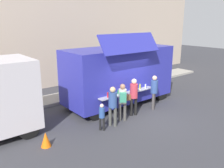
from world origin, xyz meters
TOP-DOWN VIEW (x-y plane):
  - ground_plane at (0.00, 0.00)m, footprint 60.00×60.00m
  - curb_strip at (-3.71, 4.76)m, footprint 28.00×1.60m
  - building_behind at (-2.71, 8.66)m, footprint 32.00×2.40m
  - food_truck_main at (0.30, 2.14)m, footprint 5.89×2.94m
  - traffic_cone_orange at (-4.69, 0.31)m, footprint 0.36×0.36m
  - trash_bin at (3.88, 4.46)m, footprint 0.60×0.60m
  - customer_front_ordering at (-0.29, 0.44)m, footprint 0.58×0.37m
  - customer_mid_with_backpack at (-1.12, 0.26)m, footprint 0.51×0.55m
  - customer_rear_waiting at (-1.76, 0.15)m, footprint 0.35×0.35m
  - customer_extra_browsing at (1.11, 0.40)m, footprint 0.35×0.35m
  - child_near_queue at (-2.37, 0.10)m, footprint 0.23×0.23m

SIDE VIEW (x-z plane):
  - ground_plane at x=0.00m, z-range 0.00..0.00m
  - curb_strip at x=-3.71m, z-range 0.00..0.15m
  - traffic_cone_orange at x=-4.69m, z-range 0.00..0.55m
  - trash_bin at x=3.88m, z-range 0.00..0.98m
  - child_near_queue at x=-2.37m, z-range 0.11..1.26m
  - customer_rear_waiting at x=-1.76m, z-range 0.17..1.90m
  - customer_extra_browsing at x=1.11m, z-range 0.17..1.90m
  - customer_mid_with_backpack at x=-1.12m, z-range 0.19..1.90m
  - customer_front_ordering at x=-0.29m, z-range 0.17..1.95m
  - food_truck_main at x=0.30m, z-range -0.26..3.54m
  - building_behind at x=-2.71m, z-range 0.00..7.05m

